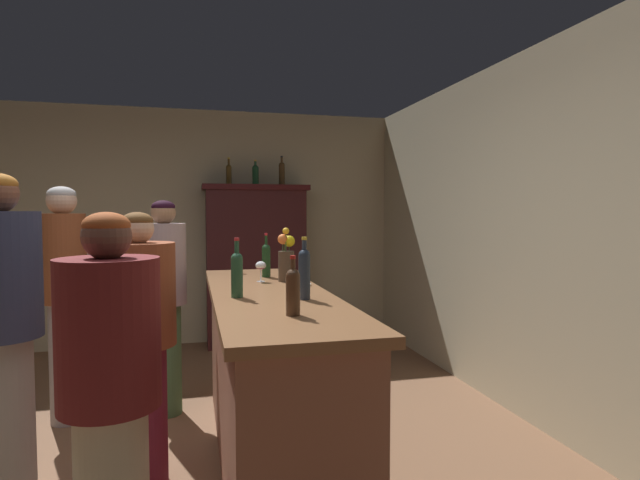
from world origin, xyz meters
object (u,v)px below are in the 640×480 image
object	(u,v)px
wine_glass_mid	(261,267)
patron_in_navy	(165,297)
display_cabinet	(256,262)
display_bottle_left	(229,173)
patron_tall	(140,339)
flower_arrangement	(286,258)
display_bottle_midleft	(255,174)
display_bottle_center	(282,172)
wine_bottle_malbec	(293,289)
wine_bottle_riesling	(266,259)
patron_by_cabinet	(110,393)
cheese_plate	(300,285)
wine_glass_front	(238,259)
patron_redhead	(2,326)
wine_bottle_syrah	(237,272)
wine_bottle_merlot	(304,271)
patron_in_grey	(64,291)
bar_counter	(270,377)

from	to	relation	value
wine_glass_mid	patron_in_navy	xyz separation A→B (m)	(-0.65, 0.49, -0.26)
display_cabinet	display_bottle_left	distance (m)	1.04
patron_tall	wine_glass_mid	bearing A→B (deg)	10.46
display_bottle_left	flower_arrangement	bearing A→B (deg)	-84.68
display_bottle_left	display_bottle_midleft	bearing A→B (deg)	-0.00
display_bottle_center	flower_arrangement	bearing A→B (deg)	-99.07
display_cabinet	wine_bottle_malbec	xyz separation A→B (m)	(-0.25, -3.50, 0.21)
wine_bottle_riesling	patron_in_navy	world-z (taller)	patron_in_navy
display_bottle_midleft	patron_by_cabinet	world-z (taller)	display_bottle_midleft
cheese_plate	patron_tall	xyz separation A→B (m)	(-0.96, -0.29, -0.23)
patron_tall	patron_by_cabinet	bearing A→B (deg)	-116.59
display_cabinet	patron_tall	size ratio (longest dim) A/B	1.20
wine_glass_front	patron_tall	world-z (taller)	patron_tall
display_bottle_left	patron_tall	size ratio (longest dim) A/B	0.20
display_cabinet	patron_redhead	size ratio (longest dim) A/B	1.06
flower_arrangement	display_bottle_center	distance (m)	2.50
wine_bottle_syrah	wine_bottle_merlot	bearing A→B (deg)	-23.34
display_bottle_left	display_bottle_midleft	distance (m)	0.29
wine_glass_front	display_bottle_left	size ratio (longest dim) A/B	0.52
display_bottle_left	patron_in_navy	size ratio (longest dim) A/B	0.19
display_bottle_left	display_bottle_center	size ratio (longest dim) A/B	0.90
wine_bottle_riesling	cheese_plate	world-z (taller)	wine_bottle_riesling
wine_bottle_merlot	patron_tall	bearing A→B (deg)	165.12
wine_bottle_malbec	patron_by_cabinet	bearing A→B (deg)	-164.07
wine_bottle_merlot	display_bottle_midleft	distance (m)	3.18
cheese_plate	patron_tall	distance (m)	1.02
wine_bottle_riesling	flower_arrangement	world-z (taller)	flower_arrangement
display_bottle_midleft	display_bottle_center	size ratio (longest dim) A/B	0.85
wine_glass_mid	patron_in_grey	distance (m)	1.44
display_bottle_midleft	patron_tall	world-z (taller)	display_bottle_midleft
wine_bottle_merlot	wine_glass_mid	world-z (taller)	wine_bottle_merlot
wine_bottle_riesling	patron_in_grey	xyz separation A→B (m)	(-1.41, 0.25, -0.22)
wine_bottle_merlot	wine_glass_front	xyz separation A→B (m)	(-0.25, 1.29, -0.05)
patron_by_cabinet	patron_tall	bearing A→B (deg)	55.92
wine_glass_front	patron_redhead	xyz separation A→B (m)	(-1.28, -1.10, -0.21)
bar_counter	display_bottle_center	xyz separation A→B (m)	(0.55, 2.78, 1.44)
flower_arrangement	wine_bottle_merlot	bearing A→B (deg)	-92.65
patron_tall	patron_by_cabinet	size ratio (longest dim) A/B	1.00
bar_counter	wine_glass_front	xyz separation A→B (m)	(-0.10, 0.98, 0.62)
wine_bottle_merlot	patron_in_navy	world-z (taller)	patron_in_navy
wine_glass_mid	flower_arrangement	bearing A→B (deg)	-4.51
wine_bottle_malbec	display_bottle_left	bearing A→B (deg)	90.70
bar_counter	flower_arrangement	world-z (taller)	flower_arrangement
wine_glass_mid	display_bottle_center	world-z (taller)	display_bottle_center
wine_bottle_merlot	wine_bottle_syrah	world-z (taller)	wine_bottle_merlot
bar_counter	patron_in_navy	distance (m)	1.19
wine_bottle_malbec	patron_redhead	size ratio (longest dim) A/B	0.16
display_bottle_midleft	wine_bottle_syrah	bearing A→B (deg)	-98.87
display_bottle_center	patron_tall	distance (m)	3.33
wine_glass_mid	display_bottle_midleft	world-z (taller)	display_bottle_midleft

